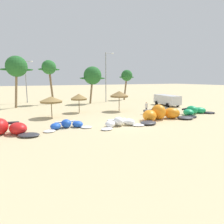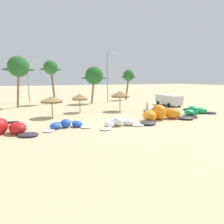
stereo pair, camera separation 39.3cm
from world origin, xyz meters
TOP-DOWN VIEW (x-y plane):
  - ground_plane at (0.00, 0.00)m, footprint 260.00×260.00m
  - kite_left at (-6.20, 0.79)m, footprint 4.80×2.17m
  - kite_left_of_center at (-1.26, -0.72)m, footprint 5.00×2.30m
  - kite_center at (4.52, 0.05)m, footprint 7.80×3.79m
  - kite_right_of_center at (10.88, 0.99)m, footprint 6.32×3.66m
  - beach_umbrella_near_van at (-6.57, 6.91)m, footprint 2.71×2.71m
  - beach_umbrella_middle at (-2.49, 9.06)m, footprint 2.30×2.30m
  - beach_umbrella_near_palms at (3.18, 7.81)m, footprint 2.69×2.69m
  - parked_van at (13.58, 9.59)m, footprint 2.71×5.55m
  - person_near_kites at (5.34, 4.06)m, footprint 0.36×0.24m
  - palm_left at (-9.92, 18.05)m, footprint 4.98×3.32m
  - palm_left_of_gap at (-4.51, 20.69)m, footprint 3.87×2.58m
  - palm_center_left at (3.02, 18.33)m, footprint 5.08×3.39m
  - palm_center_right at (12.34, 21.57)m, footprint 3.73×2.49m
  - lamppost_west_center at (-8.18, 24.87)m, footprint 1.62×0.24m
  - lamppost_east_center at (6.32, 19.24)m, footprint 1.86×0.24m

SIDE VIEW (x-z plane):
  - ground_plane at x=0.00m, z-range 0.00..0.00m
  - kite_left at x=-6.20m, z-range -0.09..0.72m
  - kite_left_of_center at x=-1.26m, z-range -0.11..0.80m
  - kite_right_of_center at x=10.88m, z-range -0.13..0.98m
  - kite_center at x=4.52m, z-range -0.20..1.52m
  - person_near_kites at x=5.34m, z-range 0.01..1.63m
  - parked_van at x=13.58m, z-range 0.17..2.01m
  - beach_umbrella_near_van at x=-6.57m, z-range 0.92..3.50m
  - beach_umbrella_middle at x=-2.49m, z-range 0.89..3.53m
  - beach_umbrella_near_palms at x=3.18m, z-range 1.02..3.96m
  - lamppost_west_center at x=-8.18m, z-range 0.51..8.67m
  - palm_center_left at x=3.02m, z-range 1.74..8.72m
  - palm_center_right at x=12.34m, z-range 1.95..8.61m
  - lamppost_east_center at x=6.32m, z-range 0.55..10.39m
  - palm_left at x=-9.92m, z-range 2.40..10.69m
  - palm_left_of_gap at x=-4.51m, z-range 2.56..10.61m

